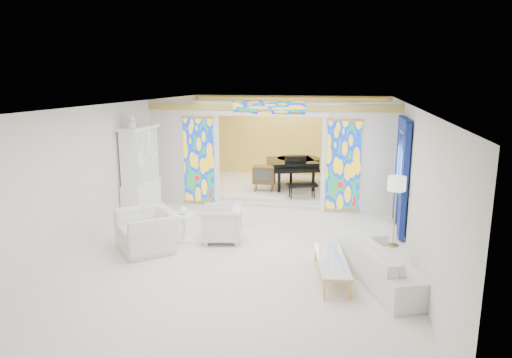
% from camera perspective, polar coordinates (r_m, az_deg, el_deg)
% --- Properties ---
extents(floor, '(12.00, 12.00, 0.00)m').
position_cam_1_polar(floor, '(11.14, -0.19, -6.31)').
color(floor, white).
rests_on(floor, ground).
extents(ceiling, '(7.00, 12.00, 0.02)m').
position_cam_1_polar(ceiling, '(10.57, -0.21, 9.28)').
color(ceiling, white).
rests_on(ceiling, wall_back).
extents(wall_back, '(7.00, 0.02, 3.00)m').
position_cam_1_polar(wall_back, '(16.60, 4.20, 5.18)').
color(wall_back, silver).
rests_on(wall_back, floor).
extents(wall_front, '(7.00, 0.02, 3.00)m').
position_cam_1_polar(wall_front, '(5.28, -14.36, -11.12)').
color(wall_front, silver).
rests_on(wall_front, floor).
extents(wall_left, '(0.02, 12.00, 3.00)m').
position_cam_1_polar(wall_left, '(11.98, -16.80, 1.89)').
color(wall_left, silver).
rests_on(wall_left, floor).
extents(wall_right, '(0.02, 12.00, 3.00)m').
position_cam_1_polar(wall_right, '(10.60, 18.63, 0.45)').
color(wall_right, silver).
rests_on(wall_right, floor).
extents(partition_wall, '(7.00, 0.22, 3.00)m').
position_cam_1_polar(partition_wall, '(12.66, 1.71, 3.66)').
color(partition_wall, silver).
rests_on(partition_wall, floor).
extents(stained_glass_left, '(0.90, 0.04, 2.40)m').
position_cam_1_polar(stained_glass_left, '(13.13, -7.14, 2.32)').
color(stained_glass_left, gold).
rests_on(stained_glass_left, partition_wall).
extents(stained_glass_right, '(0.90, 0.04, 2.40)m').
position_cam_1_polar(stained_glass_right, '(12.42, 10.87, 1.62)').
color(stained_glass_right, gold).
rests_on(stained_glass_right, partition_wall).
extents(stained_glass_transom, '(2.00, 0.04, 0.34)m').
position_cam_1_polar(stained_glass_transom, '(12.43, 1.66, 8.91)').
color(stained_glass_transom, gold).
rests_on(stained_glass_transom, partition_wall).
extents(alcove_platform, '(6.80, 3.80, 0.18)m').
position_cam_1_polar(alcove_platform, '(15.00, 3.12, -1.06)').
color(alcove_platform, white).
rests_on(alcove_platform, floor).
extents(gold_curtain_back, '(6.70, 0.10, 2.90)m').
position_cam_1_polar(gold_curtain_back, '(16.48, 4.14, 5.13)').
color(gold_curtain_back, '#E8BE50').
rests_on(gold_curtain_back, wall_back).
extents(chandelier, '(0.48, 0.48, 0.30)m').
position_cam_1_polar(chandelier, '(14.50, 3.96, 8.31)').
color(chandelier, gold).
rests_on(chandelier, ceiling).
extents(blue_drapes, '(0.14, 1.85, 2.65)m').
position_cam_1_polar(blue_drapes, '(11.26, 17.77, 1.58)').
color(blue_drapes, navy).
rests_on(blue_drapes, wall_right).
extents(china_cabinet, '(0.56, 1.46, 2.72)m').
position_cam_1_polar(china_cabinet, '(12.43, -14.25, 0.85)').
color(china_cabinet, white).
rests_on(china_cabinet, floor).
extents(armchair_left, '(1.68, 1.69, 0.83)m').
position_cam_1_polar(armchair_left, '(10.03, -13.38, -6.31)').
color(armchair_left, white).
rests_on(armchair_left, floor).
extents(armchair_right, '(1.03, 1.01, 0.80)m').
position_cam_1_polar(armchair_right, '(10.29, -4.35, -5.60)').
color(armchair_right, white).
rests_on(armchair_right, floor).
extents(sofa, '(1.84, 2.68, 0.73)m').
position_cam_1_polar(sofa, '(8.62, 16.13, -9.96)').
color(sofa, white).
rests_on(sofa, floor).
extents(side_table, '(0.67, 0.67, 0.63)m').
position_cam_1_polar(side_table, '(10.37, -9.06, -5.51)').
color(side_table, white).
rests_on(side_table, floor).
extents(vase, '(0.27, 0.27, 0.21)m').
position_cam_1_polar(vase, '(10.28, -9.12, -3.77)').
color(vase, white).
rests_on(vase, side_table).
extents(coffee_table, '(0.80, 1.75, 0.38)m').
position_cam_1_polar(coffee_table, '(8.50, 9.47, -10.11)').
color(coffee_table, white).
rests_on(coffee_table, floor).
extents(floor_lamp, '(0.48, 0.48, 1.56)m').
position_cam_1_polar(floor_lamp, '(10.15, 17.17, -0.96)').
color(floor_lamp, gold).
rests_on(floor_lamp, floor).
extents(grand_piano, '(1.97, 2.99, 1.07)m').
position_cam_1_polar(grand_piano, '(14.71, 4.94, 1.89)').
color(grand_piano, black).
rests_on(grand_piano, alcove_platform).
extents(tv_console, '(0.69, 0.49, 0.78)m').
position_cam_1_polar(tv_console, '(14.08, 1.01, 0.54)').
color(tv_console, '#53381E').
rests_on(tv_console, alcove_platform).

